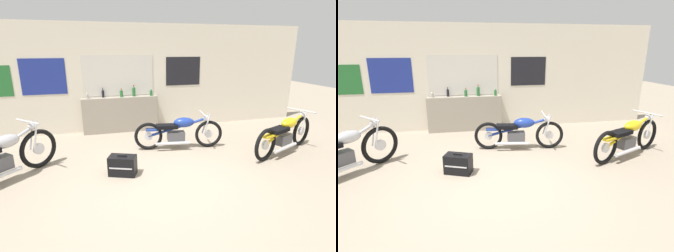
% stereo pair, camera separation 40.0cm
% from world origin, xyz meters
% --- Properties ---
extents(ground_plane, '(24.00, 24.00, 0.00)m').
position_xyz_m(ground_plane, '(0.00, 0.00, 0.00)').
color(ground_plane, gray).
extents(wall_back, '(10.00, 0.07, 2.80)m').
position_xyz_m(wall_back, '(-0.02, 3.27, 1.40)').
color(wall_back, beige).
rests_on(wall_back, ground_plane).
extents(sill_counter, '(1.97, 0.28, 0.94)m').
position_xyz_m(sill_counter, '(-0.38, 3.09, 0.47)').
color(sill_counter, gray).
rests_on(sill_counter, ground_plane).
extents(bottle_leftmost, '(0.08, 0.08, 0.16)m').
position_xyz_m(bottle_leftmost, '(-1.21, 3.09, 1.01)').
color(bottle_leftmost, '#B7B2A8').
rests_on(bottle_leftmost, sill_counter).
extents(bottle_left_center, '(0.07, 0.07, 0.24)m').
position_xyz_m(bottle_left_center, '(-0.80, 3.14, 1.05)').
color(bottle_left_center, black).
rests_on(bottle_left_center, sill_counter).
extents(bottle_center, '(0.08, 0.08, 0.22)m').
position_xyz_m(bottle_center, '(-0.34, 3.08, 1.04)').
color(bottle_center, '#23662D').
rests_on(bottle_center, sill_counter).
extents(bottle_right_center, '(0.08, 0.08, 0.30)m').
position_xyz_m(bottle_right_center, '(-0.01, 3.10, 1.07)').
color(bottle_right_center, '#23662D').
rests_on(bottle_right_center, sill_counter).
extents(bottle_rightmost, '(0.07, 0.07, 0.19)m').
position_xyz_m(bottle_rightmost, '(0.46, 3.08, 1.03)').
color(bottle_rightmost, '#23662D').
rests_on(bottle_rightmost, sill_counter).
extents(motorcycle_yellow, '(1.98, 0.98, 0.86)m').
position_xyz_m(motorcycle_yellow, '(2.88, 0.67, 0.42)').
color(motorcycle_yellow, black).
rests_on(motorcycle_yellow, ground_plane).
extents(motorcycle_blue, '(1.97, 0.64, 0.80)m').
position_xyz_m(motorcycle_blue, '(0.75, 1.48, 0.40)').
color(motorcycle_blue, black).
rests_on(motorcycle_blue, ground_plane).
extents(motorcycle_silver, '(1.50, 1.52, 0.94)m').
position_xyz_m(motorcycle_silver, '(-2.53, 0.76, 0.44)').
color(motorcycle_silver, black).
rests_on(motorcycle_silver, ground_plane).
extents(hard_case_black, '(0.54, 0.42, 0.38)m').
position_xyz_m(hard_case_black, '(-0.59, 0.51, 0.18)').
color(hard_case_black, black).
rests_on(hard_case_black, ground_plane).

